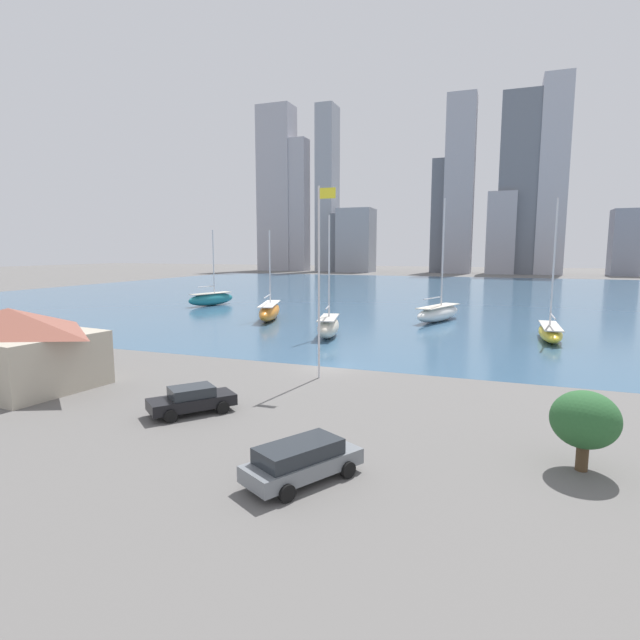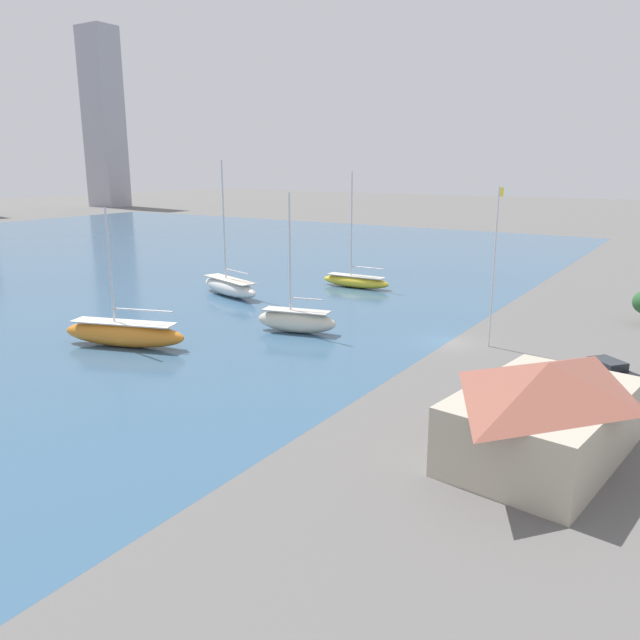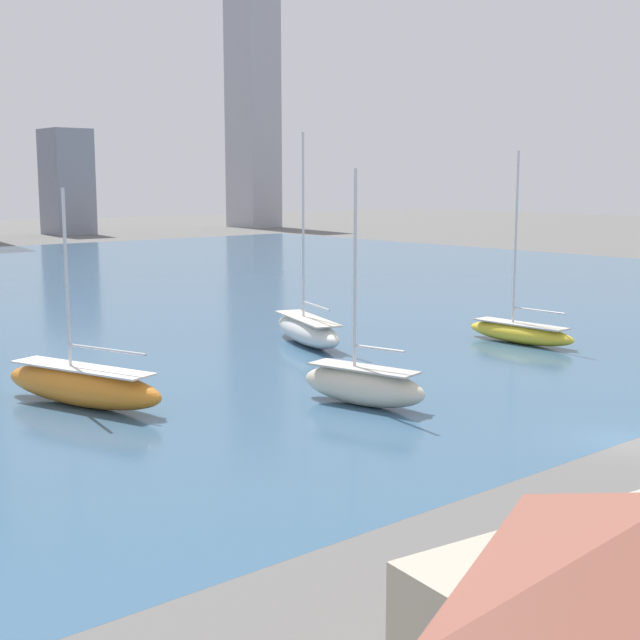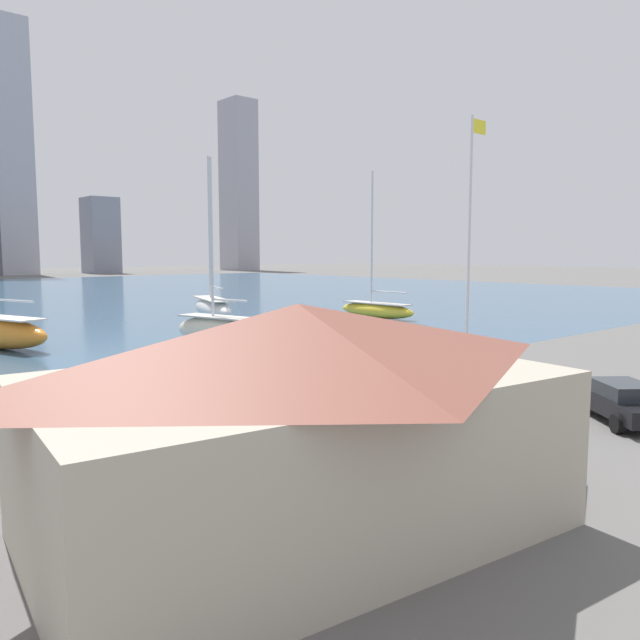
% 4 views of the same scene
% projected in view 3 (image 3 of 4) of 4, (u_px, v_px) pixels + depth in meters
% --- Properties ---
extents(ground_plane, '(500.00, 500.00, 0.00)m').
position_uv_depth(ground_plane, '(625.00, 442.00, 40.42)').
color(ground_plane, '#605E5B').
extents(harbor_water, '(180.00, 140.00, 0.00)m').
position_uv_depth(harbor_water, '(18.00, 295.00, 93.02)').
color(harbor_water, '#385B7A').
rests_on(harbor_water, ground_plane).
extents(sailboat_orange, '(5.50, 10.99, 11.41)m').
position_uv_depth(sailboat_orange, '(82.00, 385.00, 46.83)').
color(sailboat_orange, orange).
rests_on(sailboat_orange, harbor_water).
extents(sailboat_cream, '(3.73, 7.73, 12.39)m').
position_uv_depth(sailboat_cream, '(363.00, 384.00, 46.99)').
color(sailboat_cream, beige).
rests_on(sailboat_cream, harbor_water).
extents(sailboat_yellow, '(2.18, 9.04, 13.89)m').
position_uv_depth(sailboat_yellow, '(520.00, 331.00, 65.09)').
color(sailboat_yellow, yellow).
rests_on(sailboat_yellow, harbor_water).
extents(sailboat_white, '(5.56, 10.61, 15.20)m').
position_uv_depth(sailboat_white, '(307.00, 330.00, 64.63)').
color(sailboat_white, white).
rests_on(sailboat_white, harbor_water).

